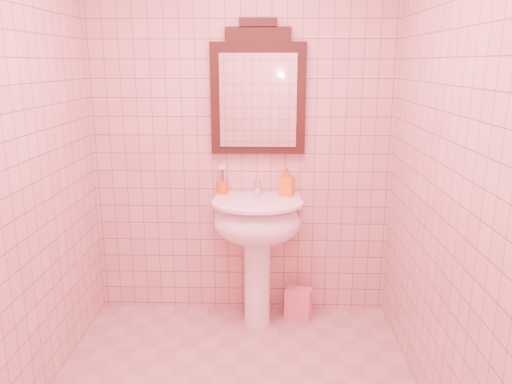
{
  "coord_description": "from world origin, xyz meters",
  "views": [
    {
      "loc": [
        0.18,
        -2.18,
        1.72
      ],
      "look_at": [
        0.11,
        0.55,
        1.01
      ],
      "focal_mm": 35.0,
      "sensor_mm": 36.0,
      "label": 1
    }
  ],
  "objects_px": {
    "mirror": "(258,93)",
    "soap_dispenser": "(287,181)",
    "towel": "(298,303)",
    "pedestal_sink": "(257,231)",
    "toothbrush_cup": "(222,186)"
  },
  "relations": [
    {
      "from": "mirror",
      "to": "soap_dispenser",
      "type": "xyz_separation_m",
      "value": [
        0.19,
        -0.06,
        -0.57
      ]
    },
    {
      "from": "mirror",
      "to": "soap_dispenser",
      "type": "height_order",
      "value": "mirror"
    },
    {
      "from": "towel",
      "to": "pedestal_sink",
      "type": "bearing_deg",
      "value": -161.53
    },
    {
      "from": "pedestal_sink",
      "to": "towel",
      "type": "xyz_separation_m",
      "value": [
        0.28,
        0.09,
        -0.56
      ]
    },
    {
      "from": "pedestal_sink",
      "to": "mirror",
      "type": "relative_size",
      "value": 1.02
    },
    {
      "from": "mirror",
      "to": "toothbrush_cup",
      "type": "bearing_deg",
      "value": -175.62
    },
    {
      "from": "toothbrush_cup",
      "to": "soap_dispenser",
      "type": "relative_size",
      "value": 0.87
    },
    {
      "from": "pedestal_sink",
      "to": "toothbrush_cup",
      "type": "relative_size",
      "value": 5.13
    },
    {
      "from": "mirror",
      "to": "toothbrush_cup",
      "type": "distance_m",
      "value": 0.66
    },
    {
      "from": "toothbrush_cup",
      "to": "pedestal_sink",
      "type": "bearing_deg",
      "value": -37.3
    },
    {
      "from": "mirror",
      "to": "toothbrush_cup",
      "type": "xyz_separation_m",
      "value": [
        -0.24,
        -0.02,
        -0.61
      ]
    },
    {
      "from": "mirror",
      "to": "towel",
      "type": "bearing_deg",
      "value": -20.74
    },
    {
      "from": "toothbrush_cup",
      "to": "towel",
      "type": "xyz_separation_m",
      "value": [
        0.52,
        -0.09,
        -0.81
      ]
    },
    {
      "from": "soap_dispenser",
      "to": "towel",
      "type": "distance_m",
      "value": 0.86
    },
    {
      "from": "soap_dispenser",
      "to": "mirror",
      "type": "bearing_deg",
      "value": 178.82
    }
  ]
}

